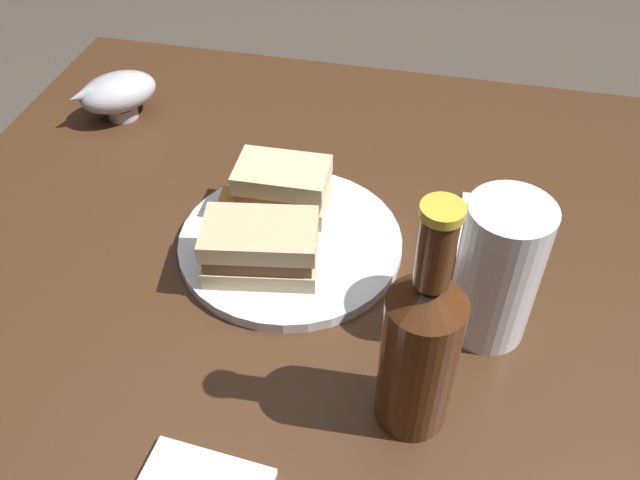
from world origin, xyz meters
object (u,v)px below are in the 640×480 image
at_px(sandwich_half_right, 261,247).
at_px(fork, 465,243).
at_px(plate, 290,242).
at_px(sandwich_half_left, 283,188).
at_px(pint_glass, 495,280).
at_px(gravy_boat, 117,93).
at_px(cider_bottle, 420,347).

relative_size(sandwich_half_right, fork, 0.73).
bearing_deg(fork, plate, -76.98).
xyz_separation_m(sandwich_half_left, sandwich_half_right, (0.00, -0.10, -0.00)).
bearing_deg(fork, pint_glass, 13.06).
height_order(sandwich_half_left, gravy_boat, sandwich_half_left).
distance_m(sandwich_half_right, cider_bottle, 0.23).
height_order(pint_glass, fork, pint_glass).
xyz_separation_m(sandwich_half_left, cider_bottle, (0.18, -0.24, 0.05)).
distance_m(pint_glass, cider_bottle, 0.14).
distance_m(plate, sandwich_half_left, 0.07).
distance_m(pint_glass, gravy_boat, 0.60).
distance_m(gravy_boat, cider_bottle, 0.62).
relative_size(sandwich_half_right, gravy_boat, 1.00).
xyz_separation_m(sandwich_half_left, pint_glass, (0.25, -0.12, 0.02)).
bearing_deg(cider_bottle, gravy_boat, 139.76).
bearing_deg(plate, pint_glass, -16.97).
bearing_deg(gravy_boat, plate, -34.33).
relative_size(pint_glass, fork, 0.89).
bearing_deg(fork, sandwich_half_left, -91.30).
height_order(sandwich_half_left, sandwich_half_right, sandwich_half_left).
bearing_deg(sandwich_half_right, cider_bottle, -36.99).
height_order(plate, sandwich_half_right, sandwich_half_right).
bearing_deg(sandwich_half_right, fork, 24.61).
relative_size(sandwich_half_right, pint_glass, 0.83).
height_order(plate, cider_bottle, cider_bottle).
distance_m(pint_glass, fork, 0.14).
bearing_deg(cider_bottle, pint_glass, 62.52).
bearing_deg(pint_glass, plate, 163.03).
relative_size(sandwich_half_left, fork, 0.60).
bearing_deg(fork, sandwich_half_right, -65.85).
height_order(sandwich_half_right, gravy_boat, sandwich_half_right).
bearing_deg(sandwich_half_left, plate, -67.01).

